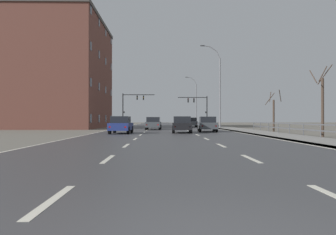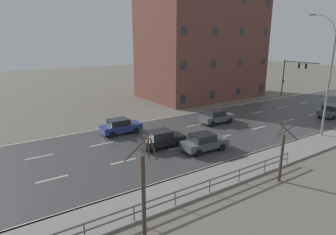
% 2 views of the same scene
% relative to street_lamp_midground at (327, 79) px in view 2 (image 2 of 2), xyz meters
% --- Properties ---
extents(ground_plane, '(160.00, 160.00, 0.12)m').
position_rel_street_lamp_midground_xyz_m(ground_plane, '(-7.42, 5.18, -5.80)').
color(ground_plane, '#666056').
extents(road_asphalt_strip, '(14.00, 120.00, 0.03)m').
position_rel_street_lamp_midground_xyz_m(road_asphalt_strip, '(-7.42, 17.18, -5.73)').
color(road_asphalt_strip, '#3D3D3F').
rests_on(road_asphalt_strip, ground).
extents(guardrail, '(0.07, 26.45, 1.00)m').
position_rel_street_lamp_midground_xyz_m(guardrail, '(2.43, -22.11, -5.03)').
color(guardrail, '#515459').
rests_on(guardrail, ground).
extents(street_lamp_midground, '(2.87, 0.24, 11.79)m').
position_rel_street_lamp_midground_xyz_m(street_lamp_midground, '(0.00, 0.00, 0.00)').
color(street_lamp_midground, slate).
rests_on(street_lamp_midground, ground).
extents(traffic_signal_left, '(5.99, 0.36, 6.13)m').
position_rel_street_lamp_midground_xyz_m(traffic_signal_left, '(-13.81, 15.26, -1.47)').
color(traffic_signal_left, '#38383A').
rests_on(traffic_signal_left, ground).
extents(car_distant, '(1.99, 4.18, 1.57)m').
position_rel_street_lamp_midground_xyz_m(car_distant, '(-3.33, -12.39, -4.93)').
color(car_distant, '#474C51').
rests_on(car_distant, ground).
extents(car_near_left, '(1.95, 4.16, 1.57)m').
position_rel_street_lamp_midground_xyz_m(car_near_left, '(-9.06, -5.63, -4.93)').
color(car_near_left, '#474C51').
rests_on(car_near_left, ground).
extents(car_near_right, '(1.92, 4.15, 1.57)m').
position_rel_street_lamp_midground_xyz_m(car_near_right, '(-11.70, -16.43, -4.93)').
color(car_near_right, navy).
rests_on(car_near_right, ground).
extents(car_far_left, '(1.99, 4.18, 1.57)m').
position_rel_street_lamp_midground_xyz_m(car_far_left, '(-6.10, -14.99, -4.93)').
color(car_far_left, black).
rests_on(car_far_left, ground).
extents(car_mid_centre, '(1.89, 4.13, 1.57)m').
position_rel_street_lamp_midground_xyz_m(car_mid_centre, '(-3.10, 8.27, -4.93)').
color(car_mid_centre, '#474C51').
rests_on(car_mid_centre, ground).
extents(brick_building, '(12.63, 19.19, 16.23)m').
position_rel_street_lamp_midground_xyz_m(brick_building, '(-23.21, 3.66, 2.39)').
color(brick_building, brown).
rests_on(brick_building, ground).
extents(bare_tree_near, '(1.51, 1.41, 5.37)m').
position_rel_street_lamp_midground_xyz_m(bare_tree_near, '(3.79, -22.22, -3.29)').
color(bare_tree_near, '#423328').
rests_on(bare_tree_near, ground).
extents(bare_tree_mid, '(1.70, 1.81, 4.37)m').
position_rel_street_lamp_midground_xyz_m(bare_tree_mid, '(3.79, -11.71, -3.77)').
color(bare_tree_mid, '#423328').
rests_on(bare_tree_mid, ground).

